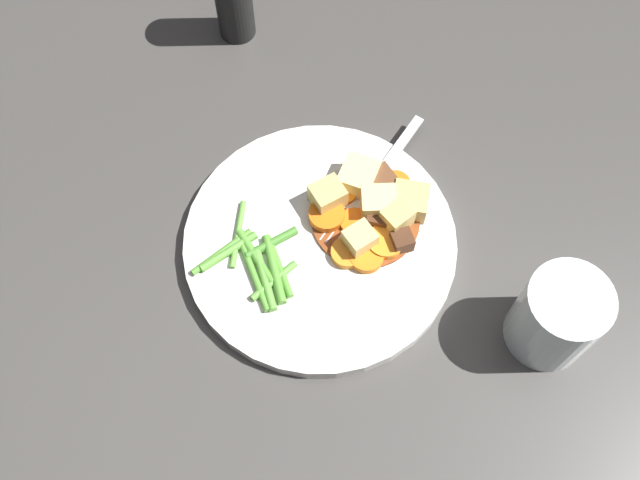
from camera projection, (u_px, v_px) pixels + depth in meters
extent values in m
plane|color=#423F3D|center=(320.00, 247.00, 0.73)|extent=(3.00, 3.00, 0.00)
cylinder|color=white|center=(320.00, 243.00, 0.73)|extent=(0.26, 0.26, 0.02)
cylinder|color=brown|center=(365.00, 218.00, 0.73)|extent=(0.11, 0.11, 0.00)
cylinder|color=orange|center=(395.00, 185.00, 0.74)|extent=(0.03, 0.03, 0.01)
cylinder|color=orange|center=(343.00, 193.00, 0.74)|extent=(0.03, 0.03, 0.01)
cylinder|color=orange|center=(354.00, 222.00, 0.72)|extent=(0.04, 0.04, 0.01)
cylinder|color=orange|center=(347.00, 253.00, 0.71)|extent=(0.04, 0.04, 0.01)
cylinder|color=orange|center=(386.00, 242.00, 0.71)|extent=(0.04, 0.04, 0.01)
cylinder|color=orange|center=(327.00, 215.00, 0.72)|extent=(0.05, 0.05, 0.01)
cylinder|color=orange|center=(366.00, 256.00, 0.71)|extent=(0.05, 0.05, 0.01)
cube|color=#DBBC6B|center=(397.00, 218.00, 0.71)|extent=(0.03, 0.03, 0.03)
cube|color=#E5CC7A|center=(360.00, 240.00, 0.70)|extent=(0.03, 0.03, 0.03)
cube|color=#DBBC6B|center=(328.00, 196.00, 0.72)|extent=(0.04, 0.03, 0.03)
cube|color=#DBBC6B|center=(410.00, 201.00, 0.72)|extent=(0.05, 0.05, 0.02)
cube|color=#EAD68C|center=(378.00, 203.00, 0.72)|extent=(0.04, 0.04, 0.03)
cube|color=#EAD68C|center=(358.00, 177.00, 0.73)|extent=(0.05, 0.05, 0.03)
cube|color=#4C2B19|center=(379.00, 220.00, 0.72)|extent=(0.03, 0.03, 0.02)
cube|color=#4C2B19|center=(402.00, 241.00, 0.71)|extent=(0.02, 0.02, 0.02)
cube|color=brown|center=(380.00, 184.00, 0.73)|extent=(0.04, 0.04, 0.02)
cylinder|color=#599E38|center=(254.00, 275.00, 0.70)|extent=(0.01, 0.08, 0.01)
cylinder|color=#599E38|center=(222.00, 252.00, 0.71)|extent=(0.07, 0.03, 0.01)
cylinder|color=#66AD42|center=(238.00, 234.00, 0.72)|extent=(0.03, 0.07, 0.01)
cylinder|color=#66AD42|center=(265.00, 280.00, 0.70)|extent=(0.01, 0.06, 0.01)
cylinder|color=#599E38|center=(255.00, 255.00, 0.71)|extent=(0.02, 0.06, 0.01)
cylinder|color=#66AD42|center=(229.00, 252.00, 0.71)|extent=(0.06, 0.03, 0.01)
cylinder|color=#66AD42|center=(274.00, 281.00, 0.70)|extent=(0.05, 0.03, 0.01)
cylinder|color=#599E38|center=(280.00, 269.00, 0.70)|extent=(0.01, 0.06, 0.01)
cylinder|color=#599E38|center=(274.00, 269.00, 0.70)|extent=(0.01, 0.07, 0.01)
cylinder|color=#4C8E33|center=(271.00, 243.00, 0.71)|extent=(0.06, 0.02, 0.01)
cube|color=silver|center=(391.00, 158.00, 0.76)|extent=(0.10, 0.08, 0.00)
cube|color=silver|center=(356.00, 206.00, 0.73)|extent=(0.03, 0.03, 0.00)
cylinder|color=silver|center=(332.00, 224.00, 0.72)|extent=(0.03, 0.03, 0.00)
cylinder|color=silver|center=(337.00, 227.00, 0.72)|extent=(0.03, 0.03, 0.00)
cylinder|color=silver|center=(343.00, 230.00, 0.72)|extent=(0.03, 0.03, 0.00)
cylinder|color=silver|center=(348.00, 234.00, 0.72)|extent=(0.03, 0.03, 0.00)
cylinder|color=silver|center=(557.00, 317.00, 0.65)|extent=(0.07, 0.07, 0.09)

